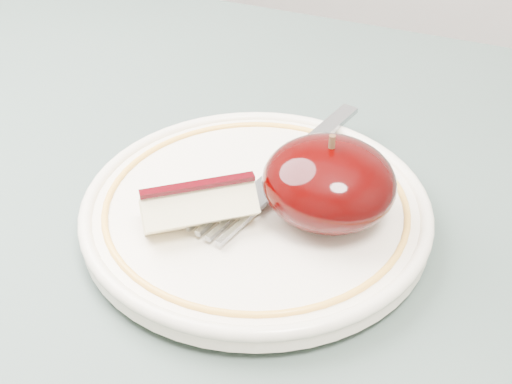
% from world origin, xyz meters
% --- Properties ---
extents(plate, '(0.22, 0.22, 0.02)m').
position_xyz_m(plate, '(-0.02, 0.12, 0.76)').
color(plate, beige).
rests_on(plate, table).
extents(apple_half, '(0.08, 0.08, 0.06)m').
position_xyz_m(apple_half, '(0.03, 0.12, 0.79)').
color(apple_half, black).
rests_on(apple_half, plate).
extents(apple_wedge, '(0.07, 0.07, 0.03)m').
position_xyz_m(apple_wedge, '(-0.04, 0.09, 0.78)').
color(apple_wedge, '#FDF1BA').
rests_on(apple_wedge, plate).
extents(fork, '(0.06, 0.18, 0.00)m').
position_xyz_m(fork, '(-0.02, 0.15, 0.77)').
color(fork, gray).
rests_on(fork, plate).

